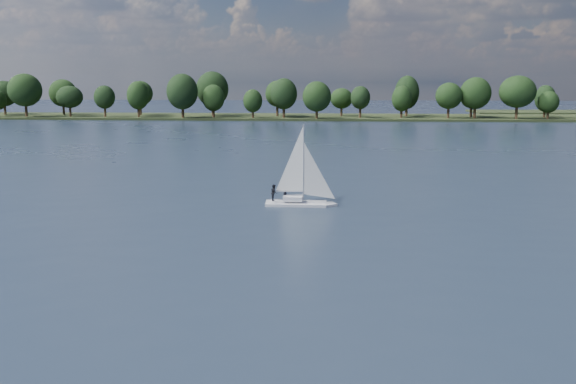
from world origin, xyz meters
name	(u,v)px	position (x,y,z in m)	size (l,w,h in m)	color
ground	(377,150)	(0.00, 100.00, 0.00)	(700.00, 700.00, 0.00)	#233342
far_shore	(359,118)	(0.00, 212.00, 0.00)	(660.00, 40.00, 1.50)	black
sailboat	(297,182)	(-11.79, 42.11, 2.52)	(6.85, 1.92, 9.01)	silver
treeline	(340,96)	(-6.96, 208.06, 8.02)	(562.87, 73.40, 18.14)	black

